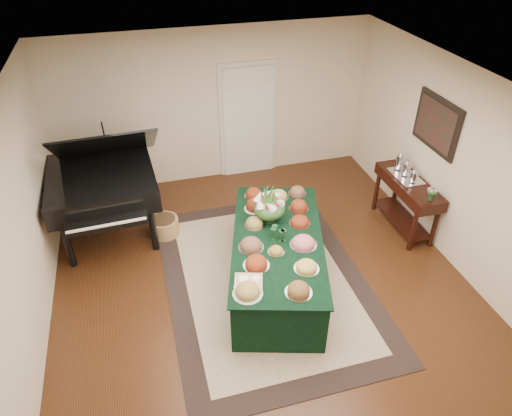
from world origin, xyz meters
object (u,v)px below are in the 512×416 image
object	(u,v)px
buffet_table	(277,261)
floral_centerpiece	(269,205)
grand_piano	(102,182)
mahogany_sideboard	(408,192)

from	to	relation	value
buffet_table	floral_centerpiece	bearing A→B (deg)	89.79
buffet_table	grand_piano	xyz separation A→B (m)	(-2.14, 1.76, 0.54)
mahogany_sideboard	floral_centerpiece	bearing A→B (deg)	-172.94
buffet_table	grand_piano	distance (m)	2.82
floral_centerpiece	buffet_table	bearing A→B (deg)	-90.21
floral_centerpiece	mahogany_sideboard	xyz separation A→B (m)	(2.30, 0.28, -0.37)
buffet_table	mahogany_sideboard	bearing A→B (deg)	16.43
grand_piano	mahogany_sideboard	world-z (taller)	grand_piano
floral_centerpiece	grand_piano	xyz separation A→B (m)	(-2.14, 1.37, -0.10)
buffet_table	floral_centerpiece	xyz separation A→B (m)	(0.00, 0.39, 0.64)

